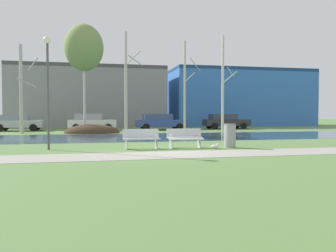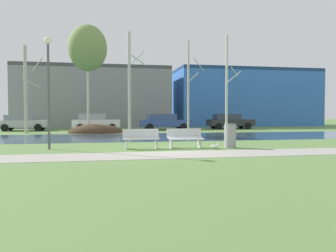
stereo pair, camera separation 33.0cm
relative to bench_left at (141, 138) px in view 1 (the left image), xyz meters
name	(u,v)px [view 1 (the left image)]	position (x,y,z in m)	size (l,w,h in m)	color
ground_plane	(138,135)	(0.99, 9.27, -0.47)	(120.00, 120.00, 0.00)	#5B7F42
paved_path_strip	(176,155)	(0.99, -2.38, -0.47)	(60.00, 2.21, 0.01)	#9E998E
river_band	(141,137)	(0.99, 7.38, -0.47)	(80.00, 7.73, 0.01)	#33516B
soil_mound	(92,133)	(-2.23, 12.85, -0.47)	(4.35, 2.83, 1.41)	#423021
bench_left	(141,138)	(0.00, 0.00, 0.00)	(1.60, 0.57, 0.87)	#B2B5B7
bench_right	(185,138)	(1.98, 0.00, 0.00)	(1.60, 0.57, 0.87)	#B2B5B7
trash_bin	(230,135)	(4.00, -0.31, 0.09)	(0.55, 0.55, 1.08)	gray
seagull	(215,146)	(3.13, -0.76, -0.34)	(0.40, 0.15, 0.25)	white
streetlamp	(48,73)	(-3.93, 0.55, 2.81)	(0.32, 0.32, 4.85)	#4C4C51
birch_far_left	(22,88)	(-7.56, 13.39, 3.06)	(1.48, 2.47, 6.90)	#BCB7A8
birch_left	(84,48)	(-2.80, 12.80, 6.23)	(3.04, 3.04, 8.62)	beige
birch_center_left	(126,81)	(0.56, 13.44, 3.79)	(1.53, 2.64, 8.31)	beige
birch_center	(185,85)	(5.62, 13.51, 3.50)	(1.48, 2.28, 7.79)	#BCB7A8
birch_center_right	(223,83)	(9.28, 14.01, 3.82)	(1.44, 2.33, 8.52)	beige
parked_van_nearest_silver	(18,122)	(-8.76, 17.58, 0.29)	(4.17, 2.10, 1.43)	#B2B5BC
parked_sedan_second_white	(91,122)	(-2.34, 16.75, 0.33)	(4.24, 1.95, 1.55)	silver
parked_hatch_third_blue	(160,122)	(4.02, 16.58, 0.32)	(4.77, 2.01, 1.52)	#2D4793
parked_wagon_fourth_dark	(225,121)	(10.87, 17.44, 0.32)	(4.60, 1.96, 1.50)	#282B30
building_grey_warehouse	(90,97)	(-2.62, 25.49, 2.95)	(16.96, 7.24, 6.85)	gray
building_blue_store	(238,98)	(16.15, 26.31, 3.06)	(17.75, 8.25, 7.07)	#3870C6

